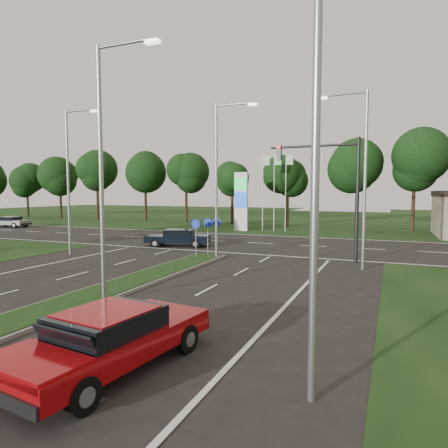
% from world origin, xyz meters
% --- Properties ---
extents(verge_far, '(160.00, 50.00, 0.02)m').
position_xyz_m(verge_far, '(0.00, 55.00, 0.00)').
color(verge_far, black).
rests_on(verge_far, ground).
extents(cross_road, '(160.00, 12.00, 0.02)m').
position_xyz_m(cross_road, '(0.00, 24.00, 0.00)').
color(cross_road, black).
rests_on(cross_road, ground).
extents(median_kerb, '(2.00, 26.00, 0.12)m').
position_xyz_m(median_kerb, '(0.00, 4.00, 0.06)').
color(median_kerb, slate).
rests_on(median_kerb, ground).
extents(streetlight_median_near, '(2.53, 0.22, 9.00)m').
position_xyz_m(streetlight_median_near, '(1.00, 6.00, 5.08)').
color(streetlight_median_near, gray).
rests_on(streetlight_median_near, ground).
extents(streetlight_median_far, '(2.53, 0.22, 9.00)m').
position_xyz_m(streetlight_median_far, '(1.00, 16.00, 5.08)').
color(streetlight_median_far, gray).
rests_on(streetlight_median_far, ground).
extents(streetlight_left_far, '(2.53, 0.22, 9.00)m').
position_xyz_m(streetlight_left_far, '(-8.30, 14.00, 5.08)').
color(streetlight_left_far, gray).
rests_on(streetlight_left_far, ground).
extents(streetlight_right_far, '(2.53, 0.22, 9.00)m').
position_xyz_m(streetlight_right_far, '(8.80, 16.00, 5.08)').
color(streetlight_right_far, gray).
rests_on(streetlight_right_far, ground).
extents(streetlight_right_near, '(2.53, 0.22, 9.00)m').
position_xyz_m(streetlight_right_near, '(8.80, 2.00, 5.08)').
color(streetlight_right_near, gray).
rests_on(streetlight_right_near, ground).
extents(traffic_signal, '(5.10, 0.42, 7.00)m').
position_xyz_m(traffic_signal, '(7.19, 18.00, 4.65)').
color(traffic_signal, black).
rests_on(traffic_signal, ground).
extents(median_signs, '(1.16, 1.76, 2.38)m').
position_xyz_m(median_signs, '(0.00, 16.40, 1.71)').
color(median_signs, gray).
rests_on(median_signs, ground).
extents(gas_pylon, '(5.80, 1.26, 8.00)m').
position_xyz_m(gas_pylon, '(-3.79, 33.05, 3.20)').
color(gas_pylon, silver).
rests_on(gas_pylon, ground).
extents(treeline_far, '(6.00, 6.00, 9.90)m').
position_xyz_m(treeline_far, '(0.10, 39.93, 6.83)').
color(treeline_far, black).
rests_on(treeline_far, ground).
extents(red_sedan, '(2.62, 5.18, 1.37)m').
position_xyz_m(red_sedan, '(4.62, 1.60, 0.73)').
color(red_sedan, '#94080B').
rests_on(red_sedan, ground).
extents(navy_sedan, '(4.92, 3.09, 1.26)m').
position_xyz_m(navy_sedan, '(-4.05, 20.01, 0.68)').
color(navy_sedan, black).
rests_on(navy_sedan, ground).
extents(far_car_a, '(4.48, 2.42, 1.23)m').
position_xyz_m(far_car_a, '(-29.63, 26.72, 0.66)').
color(far_car_a, '#A5A5A5').
rests_on(far_car_a, ground).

